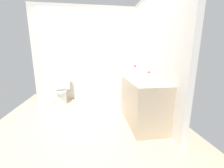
{
  "coord_description": "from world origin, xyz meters",
  "views": [
    {
      "loc": [
        0.07,
        -2.98,
        1.35
      ],
      "look_at": [
        0.52,
        0.07,
        0.65
      ],
      "focal_mm": 22.5,
      "sensor_mm": 36.0,
      "label": 1
    }
  ],
  "objects_px": {
    "drinking_glass_1": "(144,80)",
    "toilet_paper_roll": "(51,102)",
    "toilet": "(62,89)",
    "water_bottle_0": "(149,78)",
    "drinking_glass_0": "(154,83)",
    "bath_mat": "(107,109)",
    "sink_faucet": "(149,77)",
    "bathtub": "(107,92)",
    "water_bottle_2": "(135,71)",
    "water_bottle_1": "(135,72)",
    "sink_basin": "(140,78)"
  },
  "relations": [
    {
      "from": "toilet_paper_roll",
      "to": "drinking_glass_0",
      "type": "bearing_deg",
      "value": -40.01
    },
    {
      "from": "sink_faucet",
      "to": "drinking_glass_1",
      "type": "bearing_deg",
      "value": -127.07
    },
    {
      "from": "toilet",
      "to": "bath_mat",
      "type": "xyz_separation_m",
      "value": [
        1.16,
        -0.7,
        -0.36
      ]
    },
    {
      "from": "bathtub",
      "to": "toilet",
      "type": "height_order",
      "value": "bathtub"
    },
    {
      "from": "sink_basin",
      "to": "toilet_paper_roll",
      "type": "height_order",
      "value": "sink_basin"
    },
    {
      "from": "sink_faucet",
      "to": "toilet_paper_roll",
      "type": "bearing_deg",
      "value": 151.73
    },
    {
      "from": "drinking_glass_0",
      "to": "bath_mat",
      "type": "height_order",
      "value": "drinking_glass_0"
    },
    {
      "from": "toilet_paper_roll",
      "to": "bath_mat",
      "type": "bearing_deg",
      "value": -21.16
    },
    {
      "from": "water_bottle_2",
      "to": "water_bottle_1",
      "type": "bearing_deg",
      "value": -114.05
    },
    {
      "from": "drinking_glass_0",
      "to": "drinking_glass_1",
      "type": "distance_m",
      "value": 0.23
    },
    {
      "from": "sink_faucet",
      "to": "drinking_glass_0",
      "type": "bearing_deg",
      "value": -106.57
    },
    {
      "from": "drinking_glass_1",
      "to": "bath_mat",
      "type": "distance_m",
      "value": 1.38
    },
    {
      "from": "toilet",
      "to": "water_bottle_0",
      "type": "distance_m",
      "value": 2.5
    },
    {
      "from": "bath_mat",
      "to": "drinking_glass_0",
      "type": "bearing_deg",
      "value": -62.59
    },
    {
      "from": "water_bottle_0",
      "to": "drinking_glass_0",
      "type": "height_order",
      "value": "water_bottle_0"
    },
    {
      "from": "bath_mat",
      "to": "toilet",
      "type": "bearing_deg",
      "value": 148.93
    },
    {
      "from": "sink_faucet",
      "to": "toilet_paper_roll",
      "type": "height_order",
      "value": "sink_faucet"
    },
    {
      "from": "sink_faucet",
      "to": "toilet_paper_roll",
      "type": "distance_m",
      "value": 2.61
    },
    {
      "from": "toilet",
      "to": "bath_mat",
      "type": "height_order",
      "value": "toilet"
    },
    {
      "from": "drinking_glass_0",
      "to": "drinking_glass_1",
      "type": "bearing_deg",
      "value": 109.98
    },
    {
      "from": "sink_faucet",
      "to": "water_bottle_2",
      "type": "bearing_deg",
      "value": 112.72
    },
    {
      "from": "water_bottle_0",
      "to": "drinking_glass_0",
      "type": "relative_size",
      "value": 2.08
    },
    {
      "from": "toilet",
      "to": "water_bottle_2",
      "type": "xyz_separation_m",
      "value": [
        1.75,
        -0.93,
        0.59
      ]
    },
    {
      "from": "water_bottle_2",
      "to": "drinking_glass_0",
      "type": "relative_size",
      "value": 2.41
    },
    {
      "from": "toilet",
      "to": "toilet_paper_roll",
      "type": "height_order",
      "value": "toilet"
    },
    {
      "from": "bathtub",
      "to": "drinking_glass_1",
      "type": "xyz_separation_m",
      "value": [
        0.47,
        -1.53,
        0.63
      ]
    },
    {
      "from": "water_bottle_1",
      "to": "drinking_glass_0",
      "type": "relative_size",
      "value": 2.46
    },
    {
      "from": "bathtub",
      "to": "water_bottle_0",
      "type": "relative_size",
      "value": 8.19
    },
    {
      "from": "water_bottle_0",
      "to": "water_bottle_2",
      "type": "height_order",
      "value": "water_bottle_2"
    },
    {
      "from": "drinking_glass_1",
      "to": "toilet_paper_roll",
      "type": "height_order",
      "value": "drinking_glass_1"
    },
    {
      "from": "water_bottle_0",
      "to": "bathtub",
      "type": "bearing_deg",
      "value": 108.15
    },
    {
      "from": "sink_faucet",
      "to": "drinking_glass_0",
      "type": "relative_size",
      "value": 1.58
    },
    {
      "from": "water_bottle_0",
      "to": "toilet_paper_roll",
      "type": "distance_m",
      "value": 2.68
    },
    {
      "from": "bathtub",
      "to": "bath_mat",
      "type": "xyz_separation_m",
      "value": [
        -0.05,
        -0.6,
        -0.26
      ]
    },
    {
      "from": "water_bottle_0",
      "to": "drinking_glass_1",
      "type": "relative_size",
      "value": 2.38
    },
    {
      "from": "toilet_paper_roll",
      "to": "bathtub",
      "type": "bearing_deg",
      "value": 1.81
    },
    {
      "from": "sink_faucet",
      "to": "water_bottle_1",
      "type": "height_order",
      "value": "water_bottle_1"
    },
    {
      "from": "water_bottle_0",
      "to": "drinking_glass_0",
      "type": "distance_m",
      "value": 0.16
    },
    {
      "from": "toilet",
      "to": "water_bottle_0",
      "type": "height_order",
      "value": "water_bottle_0"
    },
    {
      "from": "drinking_glass_0",
      "to": "bath_mat",
      "type": "bearing_deg",
      "value": 117.41
    },
    {
      "from": "toilet",
      "to": "drinking_glass_1",
      "type": "height_order",
      "value": "drinking_glass_1"
    },
    {
      "from": "toilet",
      "to": "water_bottle_2",
      "type": "relative_size",
      "value": 3.09
    },
    {
      "from": "bathtub",
      "to": "water_bottle_1",
      "type": "bearing_deg",
      "value": -63.35
    },
    {
      "from": "sink_faucet",
      "to": "water_bottle_1",
      "type": "relative_size",
      "value": 0.64
    },
    {
      "from": "sink_faucet",
      "to": "water_bottle_0",
      "type": "height_order",
      "value": "water_bottle_0"
    },
    {
      "from": "drinking_glass_1",
      "to": "water_bottle_2",
      "type": "bearing_deg",
      "value": 83.99
    },
    {
      "from": "bathtub",
      "to": "bath_mat",
      "type": "bearing_deg",
      "value": -94.48
    },
    {
      "from": "sink_basin",
      "to": "drinking_glass_1",
      "type": "xyz_separation_m",
      "value": [
        -0.04,
        -0.31,
        0.01
      ]
    },
    {
      "from": "bathtub",
      "to": "drinking_glass_1",
      "type": "relative_size",
      "value": 19.49
    },
    {
      "from": "water_bottle_1",
      "to": "water_bottle_2",
      "type": "distance_m",
      "value": 0.14
    }
  ]
}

